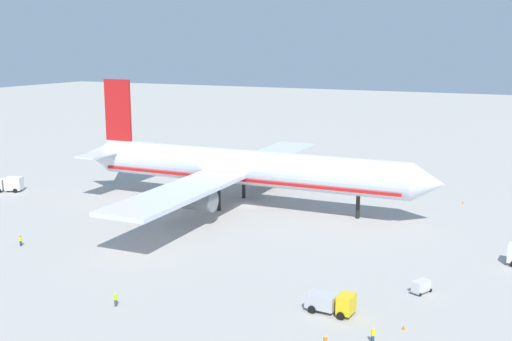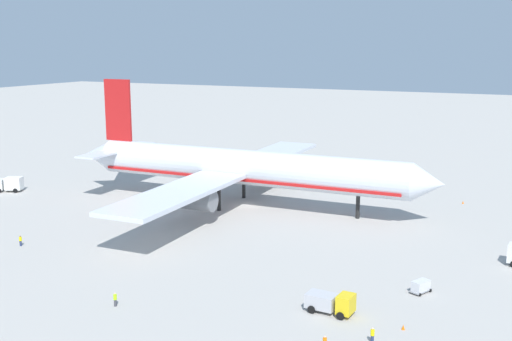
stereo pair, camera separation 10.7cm
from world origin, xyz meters
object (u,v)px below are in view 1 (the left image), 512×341
Objects in this scene: ground_worker_0 at (116,299)px; ground_worker_2 at (21,241)px; traffic_cone_1 at (404,327)px; airliner at (240,168)px; baggage_cart_0 at (421,286)px; traffic_cone_2 at (163,165)px; traffic_cone_0 at (463,202)px; ground_worker_1 at (373,335)px; service_truck_2 at (10,184)px; service_truck_3 at (331,302)px.

ground_worker_0 is 1.03× the size of ground_worker_2.
ground_worker_0 is 3.02× the size of traffic_cone_1.
baggage_cart_0 is (38.99, -28.18, -6.26)m from airliner.
ground_worker_2 reaches higher than traffic_cone_2.
ground_worker_2 is at bearing 156.55° from ground_worker_0.
ground_worker_2 is 78.62m from traffic_cone_0.
ground_worker_0 reaches higher than ground_worker_2.
ground_worker_1 is 3.08× the size of traffic_cone_2.
service_truck_2 is at bearing -109.82° from traffic_cone_2.
traffic_cone_0 and traffic_cone_2 have the same top height.
traffic_cone_0 is 1.00× the size of traffic_cone_1.
airliner reaches higher than ground_worker_0.
traffic_cone_0 is at bearing 26.90° from airliner.
traffic_cone_1 is (1.75, -58.25, 0.00)m from traffic_cone_0.
ground_worker_2 is 2.92× the size of traffic_cone_2.
ground_worker_0 reaches higher than traffic_cone_1.
traffic_cone_2 is at bearing 135.99° from ground_worker_1.
airliner reaches higher than ground_worker_1.
ground_worker_1 is (29.12, 3.92, 0.02)m from ground_worker_0.
baggage_cart_0 is 1.97× the size of ground_worker_1.
ground_worker_0 is (55.63, -36.89, -0.77)m from service_truck_2.
service_truck_2 is 38.49m from ground_worker_2.
baggage_cart_0 is (7.93, 10.35, -0.47)m from service_truck_3.
service_truck_2 is at bearing 168.53° from baggage_cart_0.
ground_worker_2 is (-57.54, -7.77, -0.02)m from baggage_cart_0.
service_truck_2 is at bearing 146.45° from ground_worker_0.
traffic_cone_2 is at bearing 143.75° from baggage_cart_0.
traffic_cone_1 is (8.30, -0.65, -1.02)m from service_truck_3.
traffic_cone_0 is (29.50, 66.58, -0.57)m from ground_worker_0.
traffic_cone_0 is 1.00× the size of traffic_cone_2.
ground_worker_2 reaches higher than baggage_cart_0.
airliner is 57.65m from ground_worker_1.
traffic_cone_0 is 72.36m from traffic_cone_2.
traffic_cone_0 is at bearing -5.22° from traffic_cone_2.
ground_worker_2 reaches higher than traffic_cone_0.
service_truck_3 is 3.27× the size of ground_worker_1.
service_truck_2 is 66.75m from ground_worker_0.
service_truck_3 is at bearing -96.48° from traffic_cone_0.
service_truck_3 is 7.98m from ground_worker_1.
service_truck_2 is (-47.53, -10.62, -5.48)m from airliner.
service_truck_3 is 57.98m from traffic_cone_0.
ground_worker_2 is at bearing 172.20° from ground_worker_1.
service_truck_2 is 88.29m from baggage_cart_0.
service_truck_2 is 1.04× the size of service_truck_3.
service_truck_3 is at bearing -127.45° from baggage_cart_0.
service_truck_2 reaches higher than service_truck_3.
traffic_cone_2 is (-73.81, 64.84, 0.00)m from traffic_cone_1.
baggage_cart_0 is 11.02m from traffic_cone_1.
ground_worker_0 is 29.05m from ground_worker_2.
traffic_cone_0 is at bearing 66.10° from ground_worker_0.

